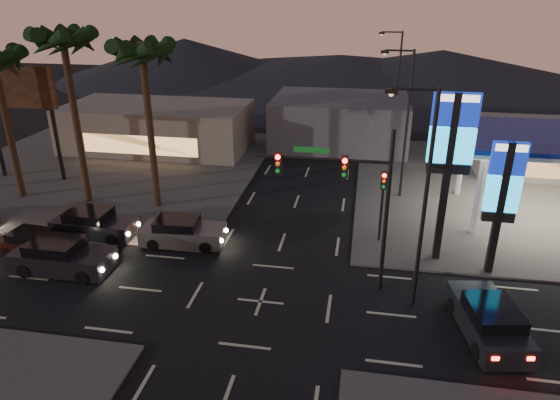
% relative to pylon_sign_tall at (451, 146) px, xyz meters
% --- Properties ---
extents(ground, '(140.00, 140.00, 0.00)m').
position_rel_pylon_sign_tall_xyz_m(ground, '(-8.50, -5.50, -6.39)').
color(ground, black).
rests_on(ground, ground).
extents(corner_lot_ne, '(24.00, 24.00, 0.12)m').
position_rel_pylon_sign_tall_xyz_m(corner_lot_ne, '(7.50, 10.50, -6.33)').
color(corner_lot_ne, '#47443F').
rests_on(corner_lot_ne, ground).
extents(corner_lot_nw, '(24.00, 24.00, 0.12)m').
position_rel_pylon_sign_tall_xyz_m(corner_lot_nw, '(-24.50, 10.50, -6.33)').
color(corner_lot_nw, '#47443F').
rests_on(corner_lot_nw, ground).
extents(convenience_store, '(10.00, 6.00, 4.00)m').
position_rel_pylon_sign_tall_xyz_m(convenience_store, '(9.50, 15.50, -4.39)').
color(convenience_store, '#726B5B').
rests_on(convenience_store, ground).
extents(pylon_sign_tall, '(2.20, 0.35, 9.00)m').
position_rel_pylon_sign_tall_xyz_m(pylon_sign_tall, '(0.00, 0.00, 0.00)').
color(pylon_sign_tall, black).
rests_on(pylon_sign_tall, ground).
extents(pylon_sign_short, '(1.60, 0.35, 7.00)m').
position_rel_pylon_sign_tall_xyz_m(pylon_sign_short, '(2.50, -1.00, -1.74)').
color(pylon_sign_short, black).
rests_on(pylon_sign_short, ground).
extents(traffic_signal_mast, '(6.10, 0.39, 8.00)m').
position_rel_pylon_sign_tall_xyz_m(traffic_signal_mast, '(-4.74, -3.51, -1.17)').
color(traffic_signal_mast, black).
rests_on(traffic_signal_mast, ground).
extents(pedestal_signal, '(0.32, 0.39, 4.30)m').
position_rel_pylon_sign_tall_xyz_m(pedestal_signal, '(-3.00, 1.48, -3.47)').
color(pedestal_signal, black).
rests_on(pedestal_signal, ground).
extents(streetlight_near, '(2.14, 0.25, 10.00)m').
position_rel_pylon_sign_tall_xyz_m(streetlight_near, '(-1.71, -4.50, -0.68)').
color(streetlight_near, black).
rests_on(streetlight_near, ground).
extents(streetlight_mid, '(2.14, 0.25, 10.00)m').
position_rel_pylon_sign_tall_xyz_m(streetlight_mid, '(-1.71, 8.50, -0.68)').
color(streetlight_mid, black).
rests_on(streetlight_mid, ground).
extents(streetlight_far, '(2.14, 0.25, 10.00)m').
position_rel_pylon_sign_tall_xyz_m(streetlight_far, '(-1.71, 22.50, -0.68)').
color(streetlight_far, black).
rests_on(streetlight_far, ground).
extents(palm_a, '(4.41, 4.41, 10.86)m').
position_rel_pylon_sign_tall_xyz_m(palm_a, '(-17.50, 4.00, 3.03)').
color(palm_a, black).
rests_on(palm_a, ground).
extents(palm_b, '(4.41, 4.41, 11.46)m').
position_rel_pylon_sign_tall_xyz_m(palm_b, '(-22.50, 4.00, 3.58)').
color(palm_b, black).
rests_on(palm_b, ground).
extents(billboard, '(6.00, 0.30, 8.50)m').
position_rel_pylon_sign_tall_xyz_m(billboard, '(-29.00, 7.50, -0.06)').
color(billboard, black).
rests_on(billboard, ground).
extents(building_far_west, '(16.00, 8.00, 4.00)m').
position_rel_pylon_sign_tall_xyz_m(building_far_west, '(-22.50, 16.50, -4.39)').
color(building_far_west, '#726B5B').
rests_on(building_far_west, ground).
extents(building_far_mid, '(12.00, 9.00, 4.40)m').
position_rel_pylon_sign_tall_xyz_m(building_far_mid, '(-6.50, 20.50, -4.19)').
color(building_far_mid, '#4C4C51').
rests_on(building_far_mid, ground).
extents(hill_left, '(40.00, 40.00, 6.00)m').
position_rel_pylon_sign_tall_xyz_m(hill_left, '(-33.50, 54.50, -3.39)').
color(hill_left, black).
rests_on(hill_left, ground).
extents(hill_right, '(50.00, 50.00, 5.00)m').
position_rel_pylon_sign_tall_xyz_m(hill_right, '(6.50, 54.50, -3.89)').
color(hill_right, black).
rests_on(hill_right, ground).
extents(hill_center, '(60.00, 60.00, 4.00)m').
position_rel_pylon_sign_tall_xyz_m(hill_center, '(-8.50, 54.50, -4.39)').
color(hill_center, black).
rests_on(hill_center, ground).
extents(car_lane_a_front, '(5.25, 2.28, 1.69)m').
position_rel_pylon_sign_tall_xyz_m(car_lane_a_front, '(-19.16, -4.48, -5.61)').
color(car_lane_a_front, black).
rests_on(car_lane_a_front, ground).
extents(car_lane_a_mid, '(4.23, 2.07, 1.34)m').
position_rel_pylon_sign_tall_xyz_m(car_lane_a_mid, '(-21.66, -3.14, -5.77)').
color(car_lane_a_mid, black).
rests_on(car_lane_a_mid, ground).
extents(car_lane_b_front, '(4.92, 2.29, 1.57)m').
position_rel_pylon_sign_tall_xyz_m(car_lane_b_front, '(-14.07, -0.65, -5.66)').
color(car_lane_b_front, '#4E4F51').
rests_on(car_lane_b_front, ground).
extents(car_lane_b_mid, '(5.00, 2.22, 1.61)m').
position_rel_pylon_sign_tall_xyz_m(car_lane_b_mid, '(-19.52, -0.56, -5.65)').
color(car_lane_b_mid, black).
rests_on(car_lane_b_mid, ground).
extents(suv_station, '(2.84, 5.14, 1.63)m').
position_rel_pylon_sign_tall_xyz_m(suv_station, '(1.42, -6.25, -5.64)').
color(suv_station, black).
rests_on(suv_station, ground).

